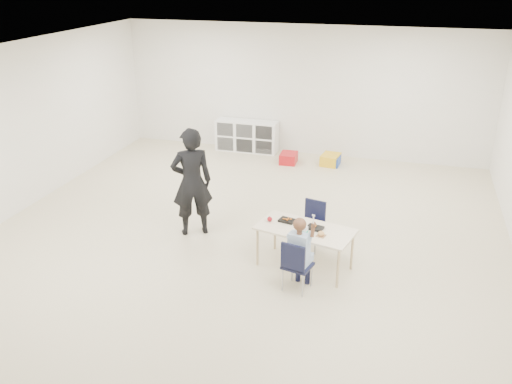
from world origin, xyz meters
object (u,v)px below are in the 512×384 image
(table, at_px, (304,248))
(cubby_shelf, at_px, (247,136))
(chair_near, at_px, (298,265))
(child, at_px, (298,250))
(adult, at_px, (192,182))

(table, height_order, cubby_shelf, cubby_shelf)
(chair_near, xyz_separation_m, cubby_shelf, (-2.30, 5.25, -0.01))
(cubby_shelf, bearing_deg, table, -64.06)
(table, relative_size, chair_near, 1.97)
(chair_near, distance_m, child, 0.21)
(table, relative_size, child, 1.25)
(table, xyz_separation_m, adult, (-1.89, 0.56, 0.56))
(table, xyz_separation_m, cubby_shelf, (-2.28, 4.68, 0.04))
(chair_near, relative_size, adult, 0.42)
(chair_near, height_order, cubby_shelf, chair_near)
(cubby_shelf, bearing_deg, child, -66.34)
(child, bearing_deg, chair_near, 0.00)
(table, relative_size, adult, 0.83)
(child, xyz_separation_m, adult, (-1.91, 1.13, 0.29))
(chair_near, height_order, adult, adult)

